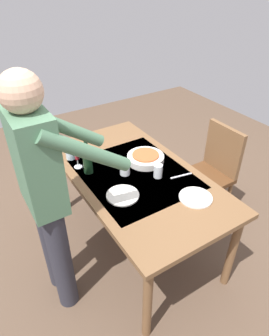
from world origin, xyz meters
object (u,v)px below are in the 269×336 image
at_px(chair_near, 213,168).
at_px(dinner_plate_near, 196,197).
at_px(water_cup_near_left, 158,171).
at_px(dining_table, 134,181).
at_px(water_cup_near_right, 125,169).
at_px(serving_bowl_pasta, 146,158).
at_px(wine_bottle, 87,160).
at_px(wine_glass_left, 77,156).
at_px(dinner_plate_far, 123,195).
at_px(person_server, 46,191).
at_px(water_cup_far_left, 70,153).

xyz_separation_m(chair_near, dinner_plate_near, (-0.42, 0.62, 0.22)).
bearing_deg(water_cup_near_left, dining_table, 43.90).
bearing_deg(dining_table, water_cup_near_left, -136.10).
xyz_separation_m(water_cup_near_right, serving_bowl_pasta, (0.06, -0.23, -0.02)).
bearing_deg(wine_bottle, dinner_plate_near, -144.11).
xyz_separation_m(water_cup_near_left, serving_bowl_pasta, (0.23, -0.04, -0.02)).
bearing_deg(chair_near, wine_glass_left, 72.69).
distance_m(wine_glass_left, serving_bowl_pasta, 0.55).
height_order(water_cup_near_left, dinner_plate_near, water_cup_near_left).
height_order(water_cup_near_right, dinner_plate_far, water_cup_near_right).
bearing_deg(serving_bowl_pasta, dining_table, 120.03).
bearing_deg(person_server, water_cup_near_right, -75.85).
relative_size(chair_near, serving_bowl_pasta, 3.03).
xyz_separation_m(water_cup_near_right, dinner_plate_near, (-0.51, -0.26, -0.04)).
distance_m(serving_bowl_pasta, dinner_plate_near, 0.57).
bearing_deg(dining_table, dinner_plate_far, 130.88).
xyz_separation_m(dining_table, serving_bowl_pasta, (0.10, -0.17, 0.11)).
xyz_separation_m(water_cup_near_left, water_cup_near_right, (0.16, 0.19, -0.00)).
distance_m(serving_bowl_pasta, dinner_plate_far, 0.47).
relative_size(person_server, water_cup_near_left, 16.07).
bearing_deg(dinner_plate_far, water_cup_near_left, -81.04).
bearing_deg(dinner_plate_near, dining_table, 22.86).
bearing_deg(serving_bowl_pasta, dinner_plate_near, -176.70).
bearing_deg(person_server, dining_table, -79.73).
bearing_deg(chair_near, dining_table, 86.46).
distance_m(dining_table, serving_bowl_pasta, 0.22).
xyz_separation_m(serving_bowl_pasta, dinner_plate_far, (-0.28, 0.38, -0.03)).
relative_size(person_server, water_cup_near_right, 17.43).
distance_m(chair_near, water_cup_near_right, 0.93).
bearing_deg(water_cup_near_left, person_server, 89.77).
height_order(dining_table, water_cup_near_right, water_cup_near_right).
relative_size(wine_bottle, water_cup_near_right, 3.06).
relative_size(water_cup_near_left, water_cup_near_right, 1.08).
xyz_separation_m(wine_bottle, water_cup_near_left, (-0.34, -0.42, -0.06)).
distance_m(water_cup_near_right, serving_bowl_pasta, 0.24).
distance_m(dining_table, water_cup_near_left, 0.22).
bearing_deg(dinner_plate_near, person_server, 69.08).
bearing_deg(wine_glass_left, dinner_plate_far, -166.40).
distance_m(person_server, dinner_plate_far, 0.54).
relative_size(chair_near, wine_bottle, 3.07).
bearing_deg(dinner_plate_far, dinner_plate_near, -124.95).
bearing_deg(water_cup_far_left, water_cup_near_left, -142.55).
bearing_deg(water_cup_far_left, dining_table, -144.60).
distance_m(person_server, wine_glass_left, 0.58).
relative_size(water_cup_near_right, serving_bowl_pasta, 0.32).
distance_m(chair_near, dinner_plate_near, 0.79).
relative_size(wine_glass_left, serving_bowl_pasta, 0.50).
height_order(water_cup_far_left, serving_bowl_pasta, water_cup_far_left).
xyz_separation_m(person_server, water_cup_near_right, (0.16, -0.64, -0.17)).
height_order(wine_bottle, wine_glass_left, wine_bottle).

